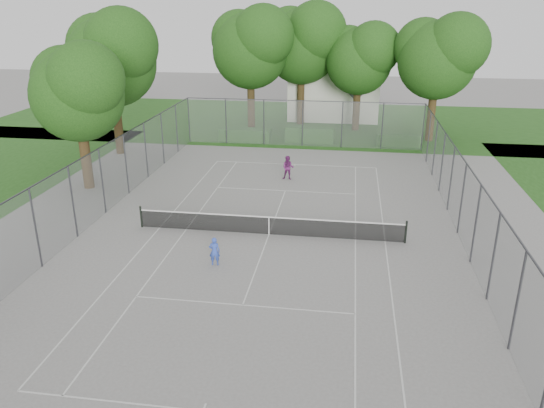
# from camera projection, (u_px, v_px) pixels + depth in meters

# --- Properties ---
(ground) EXTENTS (120.00, 120.00, 0.00)m
(ground) POSITION_uv_depth(u_px,v_px,m) (269.00, 235.00, 25.45)
(ground) COLOR slate
(ground) RESTS_ON ground
(grass_far) EXTENTS (60.00, 20.00, 0.00)m
(grass_far) POSITION_uv_depth(u_px,v_px,m) (311.00, 122.00, 49.47)
(grass_far) COLOR #1F4D16
(grass_far) RESTS_ON ground
(court_markings) EXTENTS (11.03, 23.83, 0.01)m
(court_markings) POSITION_uv_depth(u_px,v_px,m) (269.00, 235.00, 25.44)
(court_markings) COLOR silver
(court_markings) RESTS_ON ground
(tennis_net) EXTENTS (12.87, 0.10, 1.10)m
(tennis_net) POSITION_uv_depth(u_px,v_px,m) (269.00, 225.00, 25.26)
(tennis_net) COLOR black
(tennis_net) RESTS_ON ground
(perimeter_fence) EXTENTS (18.08, 34.08, 3.52)m
(perimeter_fence) POSITION_uv_depth(u_px,v_px,m) (269.00, 199.00, 24.80)
(perimeter_fence) COLOR #38383D
(perimeter_fence) RESTS_ON ground
(tree_far_left) EXTENTS (7.25, 6.62, 10.42)m
(tree_far_left) POSITION_uv_depth(u_px,v_px,m) (251.00, 44.00, 43.98)
(tree_far_left) COLOR #372714
(tree_far_left) RESTS_ON ground
(tree_far_midleft) EXTENTS (7.43, 6.78, 10.68)m
(tree_far_midleft) POSITION_uv_depth(u_px,v_px,m) (303.00, 40.00, 45.97)
(tree_far_midleft) COLOR #372714
(tree_far_midleft) RESTS_ON ground
(tree_far_midright) EXTENTS (6.34, 5.79, 9.12)m
(tree_far_midright) POSITION_uv_depth(u_px,v_px,m) (360.00, 56.00, 44.03)
(tree_far_midright) COLOR #372714
(tree_far_midright) RESTS_ON ground
(tree_far_right) EXTENTS (6.86, 6.27, 9.87)m
(tree_far_right) POSITION_uv_depth(u_px,v_px,m) (439.00, 54.00, 40.31)
(tree_far_right) COLOR #372714
(tree_far_right) RESTS_ON ground
(tree_side_back) EXTENTS (7.15, 6.53, 10.28)m
(tree_side_back) POSITION_uv_depth(u_px,v_px,m) (111.00, 54.00, 36.64)
(tree_side_back) COLOR #372714
(tree_side_back) RESTS_ON ground
(tree_side_front) EXTENTS (5.99, 5.47, 8.62)m
(tree_side_front) POSITION_uv_depth(u_px,v_px,m) (77.00, 88.00, 29.78)
(tree_side_front) COLOR #372714
(tree_side_front) RESTS_ON ground
(hedge_left) EXTENTS (4.09, 1.23, 1.02)m
(hedge_left) POSITION_uv_depth(u_px,v_px,m) (245.00, 135.00, 42.39)
(hedge_left) COLOR #214F19
(hedge_left) RESTS_ON ground
(hedge_mid) EXTENTS (3.83, 1.09, 1.20)m
(hedge_mid) POSITION_uv_depth(u_px,v_px,m) (309.00, 135.00, 42.09)
(hedge_mid) COLOR #214F19
(hedge_mid) RESTS_ON ground
(hedge_right) EXTENTS (3.27, 1.20, 0.98)m
(hedge_right) POSITION_uv_depth(u_px,v_px,m) (398.00, 140.00, 41.03)
(hedge_right) COLOR #214F19
(hedge_right) RESTS_ON ground
(house) EXTENTS (8.29, 6.42, 10.32)m
(house) POSITION_uv_depth(u_px,v_px,m) (335.00, 73.00, 50.14)
(house) COLOR white
(house) RESTS_ON ground
(girl_player) EXTENTS (0.50, 0.36, 1.26)m
(girl_player) POSITION_uv_depth(u_px,v_px,m) (215.00, 251.00, 22.32)
(girl_player) COLOR blue
(girl_player) RESTS_ON ground
(woman_player) EXTENTS (0.78, 0.63, 1.52)m
(woman_player) POSITION_uv_depth(u_px,v_px,m) (288.00, 168.00, 33.12)
(woman_player) COLOR #67225F
(woman_player) RESTS_ON ground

